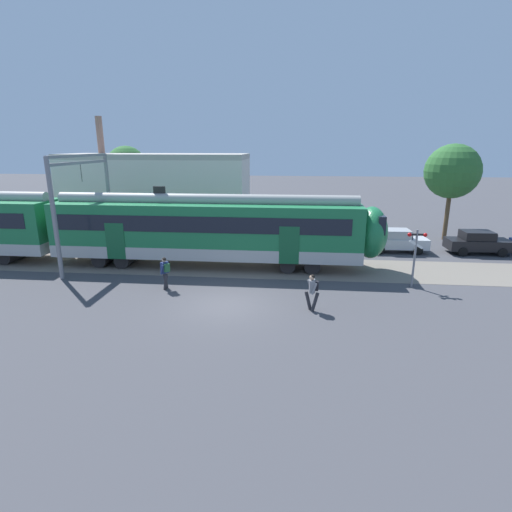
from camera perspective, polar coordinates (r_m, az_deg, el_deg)
name	(u,v)px	position (r m, az deg, el deg)	size (l,w,h in m)	color
ground_plane	(226,305)	(18.42, -4.34, -6.96)	(160.00, 160.00, 0.00)	#424247
track_bed	(37,260)	(28.83, -28.84, -0.54)	(80.00, 4.40, 0.01)	slate
commuter_train	(69,226)	(27.02, -25.10, 3.87)	(38.05, 3.07, 4.73)	#B7B7B2
pedestrian_navy	(165,270)	(20.49, -12.86, -2.02)	(0.54, 0.67, 1.67)	#28282D
pedestrian_grey	(313,289)	(17.59, 8.08, -4.73)	(0.64, 0.53, 1.67)	#28282D
parked_car_silver	(396,240)	(28.80, 19.38, 2.11)	(4.04, 1.84, 1.54)	#B7BABF
parked_car_black	(478,242)	(30.52, 29.12, 1.73)	(4.03, 1.82, 1.54)	black
catenary_gantry	(83,193)	(26.16, -23.42, 8.31)	(0.24, 6.64, 6.53)	gray
crossing_signal	(416,249)	(21.57, 21.84, 0.93)	(0.96, 0.22, 3.00)	gray
background_building	(157,195)	(33.13, -13.92, 8.46)	(14.29, 5.00, 9.20)	beige
street_tree_right	(452,172)	(33.48, 26.26, 10.77)	(3.99, 3.99, 7.17)	brown
street_tree_left	(127,166)	(38.57, -18.00, 12.08)	(3.55, 3.55, 7.00)	brown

